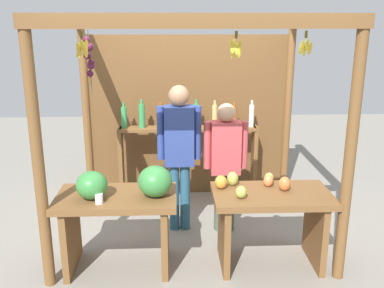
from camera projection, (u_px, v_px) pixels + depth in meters
ground_plane at (191, 227)px, 5.04m from camera, size 12.00×12.00×0.00m
market_stall at (189, 101)px, 5.09m from camera, size 2.78×2.22×2.37m
fruit_counter_left at (121, 205)px, 4.06m from camera, size 1.12×0.64×1.04m
fruit_counter_right at (269, 212)px, 4.17m from camera, size 1.12×0.64×0.89m
bottle_shelf_unit at (187, 141)px, 5.58m from camera, size 1.78×0.22×1.36m
vendor_man at (179, 145)px, 4.74m from camera, size 0.48×0.22×1.66m
vendor_woman at (225, 157)px, 4.76m from camera, size 0.48×0.20×1.47m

